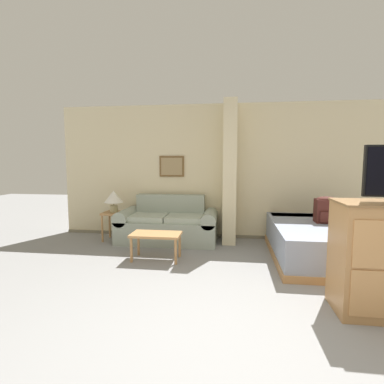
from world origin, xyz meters
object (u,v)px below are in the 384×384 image
(table_lamp, at_px, (114,198))
(coffee_table, at_px, (156,237))
(backpack, at_px, (326,209))
(couch, at_px, (168,225))
(bed, at_px, (324,241))

(table_lamp, bearing_deg, coffee_table, -43.01)
(table_lamp, bearing_deg, backpack, -7.24)
(table_lamp, xyz_separation_m, backpack, (3.70, -0.47, -0.06))
(couch, bearing_deg, table_lamp, -177.69)
(coffee_table, relative_size, bed, 0.36)
(table_lamp, bearing_deg, couch, 2.31)
(bed, bearing_deg, backpack, 69.26)
(bed, distance_m, backpack, 0.51)
(coffee_table, height_order, bed, bed)
(couch, height_order, coffee_table, couch)
(coffee_table, height_order, table_lamp, table_lamp)
(coffee_table, relative_size, table_lamp, 1.83)
(coffee_table, distance_m, bed, 2.60)
(bed, height_order, backpack, backpack)
(bed, bearing_deg, table_lamp, 170.40)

